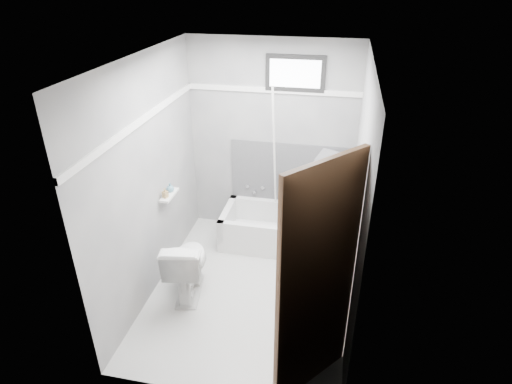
% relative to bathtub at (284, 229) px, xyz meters
% --- Properties ---
extents(floor, '(2.60, 2.60, 0.00)m').
position_rel_bathtub_xyz_m(floor, '(-0.23, -0.93, -0.21)').
color(floor, silver).
rests_on(floor, ground).
extents(ceiling, '(2.60, 2.60, 0.00)m').
position_rel_bathtub_xyz_m(ceiling, '(-0.23, -0.93, 2.19)').
color(ceiling, silver).
rests_on(ceiling, floor).
extents(wall_back, '(2.00, 0.02, 2.40)m').
position_rel_bathtub_xyz_m(wall_back, '(-0.23, 0.37, 0.99)').
color(wall_back, slate).
rests_on(wall_back, floor).
extents(wall_front, '(2.00, 0.02, 2.40)m').
position_rel_bathtub_xyz_m(wall_front, '(-0.23, -2.23, 0.99)').
color(wall_front, slate).
rests_on(wall_front, floor).
extents(wall_left, '(0.02, 2.60, 2.40)m').
position_rel_bathtub_xyz_m(wall_left, '(-1.23, -0.93, 0.99)').
color(wall_left, slate).
rests_on(wall_left, floor).
extents(wall_right, '(0.02, 2.60, 2.40)m').
position_rel_bathtub_xyz_m(wall_right, '(0.77, -0.93, 0.99)').
color(wall_right, slate).
rests_on(wall_right, floor).
extents(bathtub, '(1.50, 0.70, 0.42)m').
position_rel_bathtub_xyz_m(bathtub, '(0.00, 0.00, 0.00)').
color(bathtub, silver).
rests_on(bathtub, floor).
extents(office_chair, '(0.84, 0.84, 1.06)m').
position_rel_bathtub_xyz_m(office_chair, '(0.32, 0.04, 0.44)').
color(office_chair, slate).
rests_on(office_chair, bathtub).
extents(toilet, '(0.50, 0.76, 0.69)m').
position_rel_bathtub_xyz_m(toilet, '(-0.85, -1.08, 0.14)').
color(toilet, white).
rests_on(toilet, floor).
extents(door, '(0.78, 0.78, 2.00)m').
position_rel_bathtub_xyz_m(door, '(0.75, -2.21, 0.79)').
color(door, brown).
rests_on(door, floor).
extents(window, '(0.66, 0.04, 0.40)m').
position_rel_bathtub_xyz_m(window, '(0.02, 0.36, 1.81)').
color(window, black).
rests_on(window, wall_back).
extents(backerboard, '(1.50, 0.02, 0.78)m').
position_rel_bathtub_xyz_m(backerboard, '(0.02, 0.36, 0.59)').
color(backerboard, '#4C4C4F').
rests_on(backerboard, wall_back).
extents(trim_back, '(2.00, 0.02, 0.06)m').
position_rel_bathtub_xyz_m(trim_back, '(-0.23, 0.36, 1.61)').
color(trim_back, white).
rests_on(trim_back, wall_back).
extents(trim_left, '(0.02, 2.60, 0.06)m').
position_rel_bathtub_xyz_m(trim_left, '(-1.22, -0.93, 1.61)').
color(trim_left, white).
rests_on(trim_left, wall_left).
extents(pole, '(0.02, 0.52, 1.89)m').
position_rel_bathtub_xyz_m(pole, '(-0.15, 0.13, 0.84)').
color(pole, white).
rests_on(pole, bathtub).
extents(shelf, '(0.10, 0.32, 0.02)m').
position_rel_bathtub_xyz_m(shelf, '(-1.16, -0.65, 0.69)').
color(shelf, silver).
rests_on(shelf, wall_left).
extents(soap_bottle_a, '(0.07, 0.07, 0.11)m').
position_rel_bathtub_xyz_m(soap_bottle_a, '(-1.17, -0.73, 0.76)').
color(soap_bottle_a, '#A18350').
rests_on(soap_bottle_a, shelf).
extents(soap_bottle_b, '(0.11, 0.11, 0.10)m').
position_rel_bathtub_xyz_m(soap_bottle_b, '(-1.17, -0.59, 0.75)').
color(soap_bottle_b, teal).
rests_on(soap_bottle_b, shelf).
extents(faucet, '(0.26, 0.10, 0.16)m').
position_rel_bathtub_xyz_m(faucet, '(-0.43, 0.34, 0.34)').
color(faucet, silver).
rests_on(faucet, wall_back).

